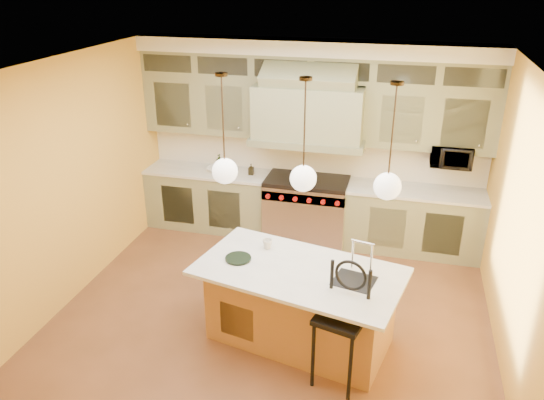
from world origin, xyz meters
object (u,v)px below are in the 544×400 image
(kitchen_island, at_px, (300,303))
(counter_stool, at_px, (342,317))
(range, at_px, (306,208))
(microwave, at_px, (451,156))

(kitchen_island, relative_size, counter_stool, 1.81)
(range, height_order, microwave, microwave)
(range, xyz_separation_m, microwave, (1.95, 0.11, 0.96))
(kitchen_island, bearing_deg, counter_stool, -32.39)
(counter_stool, height_order, microwave, microwave)
(kitchen_island, xyz_separation_m, counter_stool, (0.50, -0.49, 0.26))
(counter_stool, bearing_deg, kitchen_island, 150.01)
(range, distance_m, kitchen_island, 2.43)
(kitchen_island, xyz_separation_m, microwave, (1.55, 2.50, 0.98))
(kitchen_island, relative_size, microwave, 4.27)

